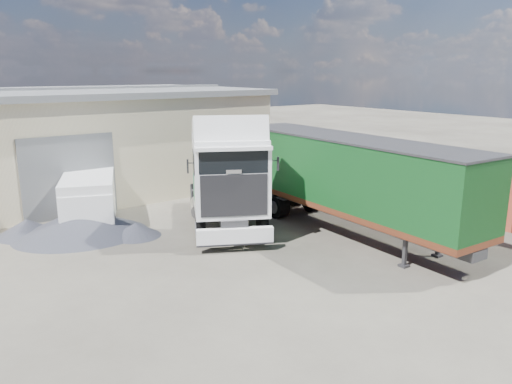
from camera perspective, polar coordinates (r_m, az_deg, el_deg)
ground at (r=15.56m, az=-2.02°, el=-10.06°), size 120.00×120.00×0.00m
brick_boundary_wall at (r=26.87m, az=11.09°, el=2.66°), size 0.35×26.00×2.50m
tractor_unit at (r=19.49m, az=-3.22°, el=1.03°), size 5.61×7.41×4.77m
box_trailer at (r=19.64m, az=10.31°, el=1.91°), size 3.02×11.62×3.83m
panel_van at (r=22.22m, az=-18.50°, el=-0.61°), size 3.69×5.37×2.04m
gravel_heap at (r=20.70m, az=-19.65°, el=-3.32°), size 6.11×6.03×1.07m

